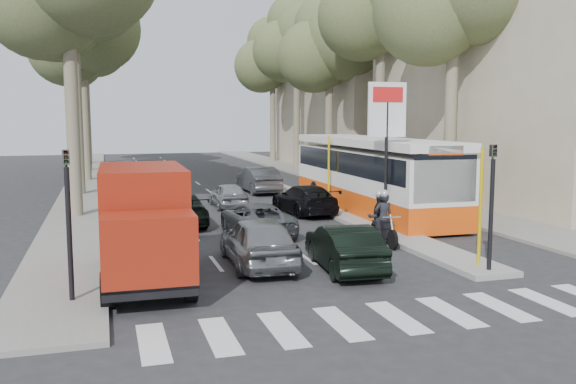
% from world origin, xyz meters
% --- Properties ---
extents(ground, '(120.00, 120.00, 0.00)m').
position_xyz_m(ground, '(0.00, 0.00, 0.00)').
color(ground, '#28282B').
rests_on(ground, ground).
extents(sidewalk_right, '(3.20, 70.00, 0.12)m').
position_xyz_m(sidewalk_right, '(8.60, 25.00, 0.06)').
color(sidewalk_right, gray).
rests_on(sidewalk_right, ground).
extents(median_left, '(2.40, 64.00, 0.12)m').
position_xyz_m(median_left, '(-8.00, 28.00, 0.06)').
color(median_left, gray).
rests_on(median_left, ground).
extents(traffic_island, '(1.50, 26.00, 0.16)m').
position_xyz_m(traffic_island, '(3.25, 11.00, 0.08)').
color(traffic_island, gray).
rests_on(traffic_island, ground).
extents(building_near, '(11.00, 18.00, 18.00)m').
position_xyz_m(building_near, '(15.50, 12.00, 9.00)').
color(building_near, beige).
rests_on(building_near, ground).
extents(building_far, '(11.00, 20.00, 16.00)m').
position_xyz_m(building_far, '(15.50, 34.00, 8.00)').
color(building_far, '#B7A88E').
rests_on(building_far, ground).
extents(billboard, '(1.50, 12.10, 5.60)m').
position_xyz_m(billboard, '(3.25, 5.00, 3.70)').
color(billboard, yellow).
rests_on(billboard, ground).
extents(traffic_light_island, '(0.16, 0.41, 3.60)m').
position_xyz_m(traffic_light_island, '(3.25, -1.50, 2.49)').
color(traffic_light_island, black).
rests_on(traffic_light_island, ground).
extents(traffic_light_left, '(0.16, 0.41, 3.60)m').
position_xyz_m(traffic_light_left, '(-7.60, -1.00, 2.49)').
color(traffic_light_left, black).
rests_on(traffic_light_left, ground).
extents(tree_l_c, '(7.40, 7.20, 13.71)m').
position_xyz_m(tree_l_c, '(-7.77, 28.11, 10.04)').
color(tree_l_c, '#6B604C').
rests_on(tree_l_c, ground).
extents(tree_l_d, '(7.40, 7.20, 15.66)m').
position_xyz_m(tree_l_d, '(-7.87, 36.11, 11.76)').
color(tree_l_d, '#6B604C').
rests_on(tree_l_d, ground).
extents(tree_l_e, '(7.40, 7.20, 14.49)m').
position_xyz_m(tree_l_e, '(-7.97, 44.11, 10.73)').
color(tree_l_e, '#6B604C').
rests_on(tree_l_e, ground).
extents(tree_r_c, '(7.40, 7.20, 13.32)m').
position_xyz_m(tree_r_c, '(9.03, 26.11, 9.69)').
color(tree_r_c, '#6B604C').
rests_on(tree_r_c, ground).
extents(tree_r_d, '(7.40, 7.20, 14.88)m').
position_xyz_m(tree_r_d, '(9.13, 34.11, 11.07)').
color(tree_r_d, '#6B604C').
rests_on(tree_r_d, ground).
extents(tree_r_e, '(7.40, 7.20, 14.10)m').
position_xyz_m(tree_r_e, '(9.23, 42.11, 10.38)').
color(tree_r_e, '#6B604C').
rests_on(tree_r_e, ground).
extents(silver_hatchback, '(1.83, 4.36, 1.47)m').
position_xyz_m(silver_hatchback, '(-2.56, 1.39, 0.74)').
color(silver_hatchback, gray).
rests_on(silver_hatchback, ground).
extents(dark_hatchback, '(1.77, 4.11, 1.32)m').
position_xyz_m(dark_hatchback, '(-0.34, 0.21, 0.66)').
color(dark_hatchback, black).
rests_on(dark_hatchback, ground).
extents(queue_car_a, '(2.20, 4.39, 1.19)m').
position_xyz_m(queue_car_a, '(-1.47, 6.00, 0.60)').
color(queue_car_a, '#53565C').
rests_on(queue_car_a, ground).
extents(queue_car_b, '(2.16, 4.63, 1.31)m').
position_xyz_m(queue_car_b, '(1.80, 10.25, 0.65)').
color(queue_car_b, black).
rests_on(queue_car_b, ground).
extents(queue_car_c, '(1.46, 3.60, 1.22)m').
position_xyz_m(queue_car_c, '(-1.10, 13.11, 0.61)').
color(queue_car_c, '#9B9EA3').
rests_on(queue_car_c, ground).
extents(queue_car_d, '(1.74, 4.63, 1.51)m').
position_xyz_m(queue_car_d, '(1.73, 18.47, 0.75)').
color(queue_car_d, '#44474A').
rests_on(queue_car_d, ground).
extents(queue_car_e, '(2.12, 4.79, 1.37)m').
position_xyz_m(queue_car_e, '(-4.00, 9.00, 0.68)').
color(queue_car_e, black).
rests_on(queue_car_e, ground).
extents(red_truck, '(2.26, 5.69, 3.02)m').
position_xyz_m(red_truck, '(-5.84, 0.55, 1.59)').
color(red_truck, black).
rests_on(red_truck, ground).
extents(city_bus, '(3.02, 13.05, 3.43)m').
position_xyz_m(city_bus, '(4.87, 9.87, 1.81)').
color(city_bus, '#EF4D0D').
rests_on(city_bus, ground).
extents(motorcycle, '(0.82, 2.24, 1.90)m').
position_xyz_m(motorcycle, '(2.25, 3.24, 0.86)').
color(motorcycle, black).
rests_on(motorcycle, ground).
extents(pedestrian_near, '(1.06, 1.01, 1.68)m').
position_xyz_m(pedestrian_near, '(9.21, 11.12, 0.96)').
color(pedestrian_near, '#473753').
rests_on(pedestrian_near, sidewalk_right).
extents(pedestrian_far, '(1.35, 0.88, 1.93)m').
position_xyz_m(pedestrian_far, '(10.00, 13.37, 1.08)').
color(pedestrian_far, '#706354').
rests_on(pedestrian_far, sidewalk_right).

